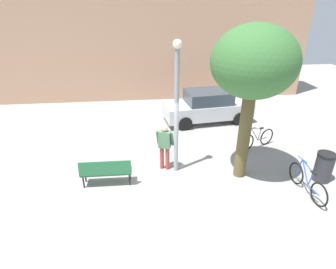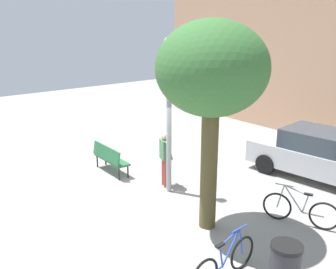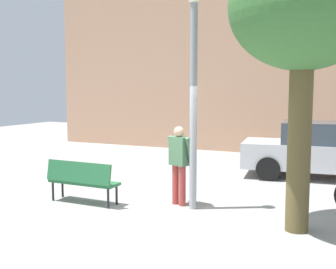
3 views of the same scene
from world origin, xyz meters
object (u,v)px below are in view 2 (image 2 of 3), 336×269
object	(u,v)px
plaza_tree	(212,72)
person_by_lamppost	(165,155)
bicycle_silver	(300,210)
park_bench	(109,157)
parked_car_silver	(319,155)
trash_bin	(285,269)
lamppost	(169,108)
bicycle_blue	(225,263)

from	to	relation	value
plaza_tree	person_by_lamppost	bearing A→B (deg)	165.01
bicycle_silver	park_bench	bearing A→B (deg)	-161.81
parked_car_silver	trash_bin	distance (m)	5.95
lamppost	trash_bin	size ratio (longest dim) A/B	4.42
lamppost	plaza_tree	distance (m)	2.50
park_bench	bicycle_silver	world-z (taller)	bicycle_silver
bicycle_silver	parked_car_silver	world-z (taller)	parked_car_silver
person_by_lamppost	plaza_tree	world-z (taller)	plaza_tree
lamppost	person_by_lamppost	world-z (taller)	lamppost
trash_bin	bicycle_blue	bearing A→B (deg)	-147.09
bicycle_silver	parked_car_silver	bearing A→B (deg)	113.83
lamppost	bicycle_silver	xyz separation A→B (m)	(3.46, 1.28, -2.10)
plaza_tree	bicycle_blue	xyz separation A→B (m)	(1.67, -1.18, -3.33)
person_by_lamppost	parked_car_silver	distance (m)	4.82
bicycle_silver	bicycle_blue	bearing A→B (deg)	-83.81
plaza_tree	trash_bin	size ratio (longest dim) A/B	4.90
plaza_tree	bicycle_silver	distance (m)	4.01
lamppost	trash_bin	bearing A→B (deg)	-13.28
parked_car_silver	bicycle_blue	bearing A→B (deg)	-74.60
bicycle_blue	trash_bin	bearing A→B (deg)	32.91
park_bench	lamppost	bearing A→B (deg)	15.02
lamppost	park_bench	distance (m)	3.07
person_by_lamppost	lamppost	bearing A→B (deg)	-22.23
lamppost	person_by_lamppost	bearing A→B (deg)	157.77
bicycle_blue	plaza_tree	bearing A→B (deg)	144.70
trash_bin	person_by_lamppost	bearing A→B (deg)	166.03
park_bench	parked_car_silver	bearing A→B (deg)	47.68
plaza_tree	parked_car_silver	distance (m)	5.61
plaza_tree	park_bench	bearing A→B (deg)	-178.65
plaza_tree	lamppost	bearing A→B (deg)	166.34
parked_car_silver	park_bench	bearing A→B (deg)	-132.32
plaza_tree	parked_car_silver	world-z (taller)	plaza_tree
plaza_tree	trash_bin	bearing A→B (deg)	-12.97
bicycle_blue	bicycle_silver	bearing A→B (deg)	96.19
park_bench	bicycle_blue	world-z (taller)	bicycle_blue
lamppost	trash_bin	distance (m)	5.22
plaza_tree	trash_bin	distance (m)	4.16
park_bench	parked_car_silver	world-z (taller)	parked_car_silver
lamppost	bicycle_blue	size ratio (longest dim) A/B	2.42
lamppost	bicycle_silver	distance (m)	4.25
lamppost	plaza_tree	xyz separation A→B (m)	(2.11, -0.51, 1.23)
lamppost	parked_car_silver	size ratio (longest dim) A/B	1.00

